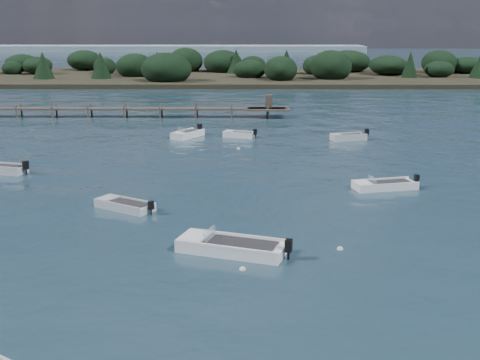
{
  "coord_description": "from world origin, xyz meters",
  "views": [
    {
      "loc": [
        0.98,
        -23.7,
        10.77
      ],
      "look_at": [
        0.76,
        14.0,
        1.0
      ],
      "focal_mm": 45.0,
      "sensor_mm": 36.0,
      "label": 1
    }
  ],
  "objects_px": {
    "dinghy_mid_white_a": "(231,249)",
    "jetty": "(54,109)",
    "dinghy_mid_white_b": "(385,187)",
    "tender_far_grey": "(3,170)",
    "dinghy_extra_a": "(188,135)",
    "tender_far_white": "(239,135)",
    "dinghy_mid_grey": "(125,207)",
    "tender_far_grey_b": "(348,138)"
  },
  "relations": [
    {
      "from": "dinghy_mid_white_b",
      "to": "tender_far_white",
      "type": "height_order",
      "value": "dinghy_mid_white_b"
    },
    {
      "from": "dinghy_mid_white_a",
      "to": "dinghy_extra_a",
      "type": "bearing_deg",
      "value": 99.07
    },
    {
      "from": "dinghy_mid_white_b",
      "to": "tender_far_grey",
      "type": "height_order",
      "value": "tender_far_grey"
    },
    {
      "from": "tender_far_grey",
      "to": "tender_far_white",
      "type": "distance_m",
      "value": 23.03
    },
    {
      "from": "dinghy_mid_white_a",
      "to": "tender_far_grey_b",
      "type": "bearing_deg",
      "value": 70.05
    },
    {
      "from": "tender_far_grey",
      "to": "tender_far_white",
      "type": "xyz_separation_m",
      "value": [
        17.59,
        14.86,
        -0.02
      ]
    },
    {
      "from": "dinghy_extra_a",
      "to": "jetty",
      "type": "xyz_separation_m",
      "value": [
        -17.22,
        13.36,
        0.8
      ]
    },
    {
      "from": "tender_far_grey_b",
      "to": "tender_far_grey",
      "type": "bearing_deg",
      "value": -154.69
    },
    {
      "from": "tender_far_white",
      "to": "dinghy_mid_grey",
      "type": "xyz_separation_m",
      "value": [
        -6.7,
        -23.91,
        -0.02
      ]
    },
    {
      "from": "dinghy_mid_white_a",
      "to": "jetty",
      "type": "distance_m",
      "value": 49.4
    },
    {
      "from": "dinghy_mid_grey",
      "to": "dinghy_extra_a",
      "type": "relative_size",
      "value": 0.97
    },
    {
      "from": "jetty",
      "to": "dinghy_extra_a",
      "type": "bearing_deg",
      "value": -37.81
    },
    {
      "from": "dinghy_mid_white_b",
      "to": "dinghy_extra_a",
      "type": "relative_size",
      "value": 1.16
    },
    {
      "from": "dinghy_mid_white_b",
      "to": "tender_far_grey_b",
      "type": "distance_m",
      "value": 17.67
    },
    {
      "from": "dinghy_mid_white_a",
      "to": "dinghy_extra_a",
      "type": "height_order",
      "value": "dinghy_extra_a"
    },
    {
      "from": "jetty",
      "to": "dinghy_mid_white_b",
      "type": "bearing_deg",
      "value": -45.11
    },
    {
      "from": "tender_far_grey",
      "to": "dinghy_extra_a",
      "type": "xyz_separation_m",
      "value": [
        12.55,
        14.69,
        0.01
      ]
    },
    {
      "from": "dinghy_mid_white_b",
      "to": "tender_far_grey_b",
      "type": "relative_size",
      "value": 1.22
    },
    {
      "from": "tender_far_white",
      "to": "dinghy_extra_a",
      "type": "distance_m",
      "value": 5.05
    },
    {
      "from": "tender_far_white",
      "to": "jetty",
      "type": "bearing_deg",
      "value": 149.35
    },
    {
      "from": "dinghy_mid_white_a",
      "to": "tender_far_grey_b",
      "type": "height_order",
      "value": "dinghy_mid_white_a"
    },
    {
      "from": "tender_far_white",
      "to": "dinghy_mid_white_a",
      "type": "height_order",
      "value": "dinghy_mid_white_a"
    },
    {
      "from": "dinghy_mid_grey",
      "to": "dinghy_extra_a",
      "type": "distance_m",
      "value": 23.8
    },
    {
      "from": "dinghy_mid_grey",
      "to": "dinghy_mid_white_a",
      "type": "xyz_separation_m",
      "value": [
        6.57,
        -7.05,
        0.03
      ]
    },
    {
      "from": "tender_far_grey",
      "to": "dinghy_mid_white_a",
      "type": "bearing_deg",
      "value": -42.68
    },
    {
      "from": "dinghy_mid_white_a",
      "to": "tender_far_white",
      "type": "bearing_deg",
      "value": 89.76
    },
    {
      "from": "tender_far_grey_b",
      "to": "dinghy_mid_white_b",
      "type": "bearing_deg",
      "value": -91.72
    },
    {
      "from": "dinghy_mid_grey",
      "to": "dinghy_mid_white_b",
      "type": "bearing_deg",
      "value": 15.71
    },
    {
      "from": "jetty",
      "to": "tender_far_grey",
      "type": "bearing_deg",
      "value": -80.54
    },
    {
      "from": "tender_far_grey",
      "to": "dinghy_extra_a",
      "type": "distance_m",
      "value": 19.32
    },
    {
      "from": "dinghy_mid_white_b",
      "to": "dinghy_mid_white_a",
      "type": "bearing_deg",
      "value": -130.8
    },
    {
      "from": "tender_far_white",
      "to": "dinghy_extra_a",
      "type": "height_order",
      "value": "dinghy_extra_a"
    },
    {
      "from": "dinghy_mid_grey",
      "to": "dinghy_extra_a",
      "type": "height_order",
      "value": "dinghy_extra_a"
    },
    {
      "from": "tender_far_white",
      "to": "jetty",
      "type": "height_order",
      "value": "jetty"
    },
    {
      "from": "tender_far_grey_b",
      "to": "tender_far_white",
      "type": "bearing_deg",
      "value": 171.64
    },
    {
      "from": "dinghy_mid_white_b",
      "to": "tender_far_grey",
      "type": "bearing_deg",
      "value": 171.04
    },
    {
      "from": "dinghy_mid_white_a",
      "to": "jetty",
      "type": "relative_size",
      "value": 0.09
    },
    {
      "from": "tender_far_grey_b",
      "to": "dinghy_mid_white_a",
      "type": "bearing_deg",
      "value": -109.95
    },
    {
      "from": "dinghy_mid_white_a",
      "to": "tender_far_grey",
      "type": "bearing_deg",
      "value": 137.32
    },
    {
      "from": "dinghy_extra_a",
      "to": "tender_far_grey_b",
      "type": "bearing_deg",
      "value": -5.07
    },
    {
      "from": "tender_far_white",
      "to": "dinghy_mid_grey",
      "type": "bearing_deg",
      "value": -105.66
    },
    {
      "from": "tender_far_grey",
      "to": "dinghy_mid_white_a",
      "type": "height_order",
      "value": "dinghy_mid_white_a"
    }
  ]
}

